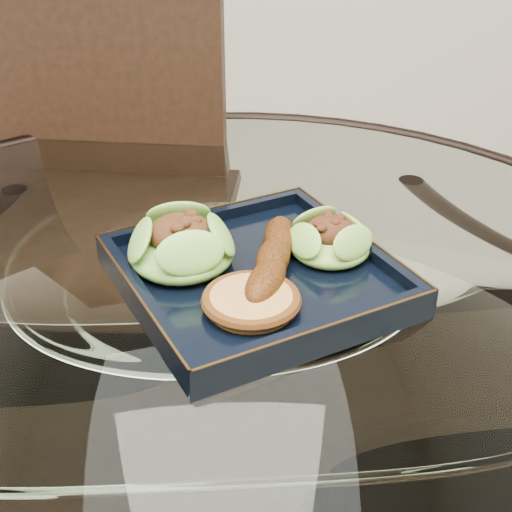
{
  "coord_description": "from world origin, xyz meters",
  "views": [
    {
      "loc": [
        0.01,
        -0.64,
        1.19
      ],
      "look_at": [
        0.04,
        0.01,
        0.8
      ],
      "focal_mm": 50.0,
      "sensor_mm": 36.0,
      "label": 1
    }
  ],
  "objects": [
    {
      "name": "lettuce_wrap_left",
      "position": [
        -0.04,
        0.03,
        0.8
      ],
      "size": [
        0.14,
        0.14,
        0.04
      ],
      "primitive_type": "ellipsoid",
      "rotation": [
        0.0,
        0.0,
        -0.26
      ],
      "color": "#50952B",
      "rests_on": "navy_plate"
    },
    {
      "name": "navy_plate",
      "position": [
        0.04,
        0.01,
        0.77
      ],
      "size": [
        0.36,
        0.36,
        0.02
      ],
      "primitive_type": "cube",
      "rotation": [
        0.0,
        0.0,
        0.43
      ],
      "color": "black",
      "rests_on": "dining_table"
    },
    {
      "name": "dining_chair",
      "position": [
        -0.22,
        0.34,
        0.6
      ],
      "size": [
        0.54,
        0.54,
        1.07
      ],
      "rotation": [
        0.0,
        0.0,
        -0.17
      ],
      "color": "black",
      "rests_on": "ground"
    },
    {
      "name": "roasted_plantain",
      "position": [
        0.06,
        0.01,
        0.8
      ],
      "size": [
        0.07,
        0.17,
        0.03
      ],
      "primitive_type": "ellipsoid",
      "rotation": [
        0.0,
        0.0,
        1.33
      ],
      "color": "#5F2C0A",
      "rests_on": "navy_plate"
    },
    {
      "name": "dining_table",
      "position": [
        -0.0,
        -0.0,
        0.6
      ],
      "size": [
        1.13,
        1.13,
        0.77
      ],
      "color": "white",
      "rests_on": "ground"
    },
    {
      "name": "lettuce_wrap_right",
      "position": [
        0.13,
        0.04,
        0.8
      ],
      "size": [
        0.1,
        0.1,
        0.03
      ],
      "primitive_type": "ellipsoid",
      "rotation": [
        0.0,
        0.0,
        0.09
      ],
      "color": "#5A952B",
      "rests_on": "navy_plate"
    },
    {
      "name": "crumb_patty",
      "position": [
        0.03,
        -0.06,
        0.79
      ],
      "size": [
        0.1,
        0.1,
        0.02
      ],
      "primitive_type": "cylinder",
      "rotation": [
        0.0,
        0.0,
        0.18
      ],
      "color": "#CC8F44",
      "rests_on": "navy_plate"
    }
  ]
}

